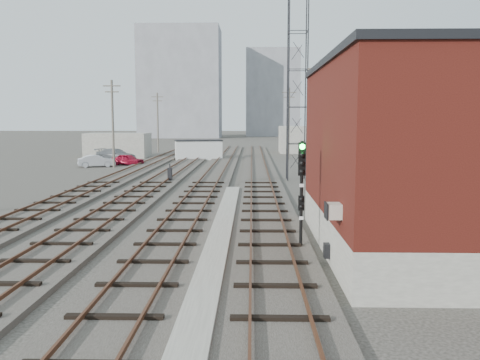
{
  "coord_description": "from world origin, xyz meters",
  "views": [
    {
      "loc": [
        1.82,
        -7.12,
        4.98
      ],
      "look_at": [
        1.27,
        16.22,
        2.2
      ],
      "focal_mm": 38.0,
      "sensor_mm": 36.0,
      "label": 1
    }
  ],
  "objects_px": {
    "switch_stand": "(170,174)",
    "site_trailer": "(198,150)",
    "car_red": "(128,160)",
    "car_silver": "(97,161)",
    "signal_mast": "(302,186)",
    "car_grey": "(116,155)"
  },
  "relations": [
    {
      "from": "signal_mast",
      "to": "car_silver",
      "type": "distance_m",
      "value": 38.7
    },
    {
      "from": "switch_stand",
      "to": "car_grey",
      "type": "xyz_separation_m",
      "value": [
        -9.86,
        20.77,
        0.09
      ]
    },
    {
      "from": "signal_mast",
      "to": "switch_stand",
      "type": "relative_size",
      "value": 2.98
    },
    {
      "from": "car_red",
      "to": "site_trailer",
      "type": "bearing_deg",
      "value": -21.61
    },
    {
      "from": "signal_mast",
      "to": "car_grey",
      "type": "bearing_deg",
      "value": 113.73
    },
    {
      "from": "site_trailer",
      "to": "car_red",
      "type": "bearing_deg",
      "value": -143.35
    },
    {
      "from": "signal_mast",
      "to": "car_red",
      "type": "height_order",
      "value": "signal_mast"
    },
    {
      "from": "car_red",
      "to": "car_silver",
      "type": "xyz_separation_m",
      "value": [
        -2.79,
        -2.22,
        0.02
      ]
    },
    {
      "from": "signal_mast",
      "to": "car_silver",
      "type": "height_order",
      "value": "signal_mast"
    },
    {
      "from": "switch_stand",
      "to": "car_silver",
      "type": "height_order",
      "value": "switch_stand"
    },
    {
      "from": "switch_stand",
      "to": "car_silver",
      "type": "relative_size",
      "value": 0.36
    },
    {
      "from": "car_grey",
      "to": "car_silver",
      "type": "bearing_deg",
      "value": -157.88
    },
    {
      "from": "site_trailer",
      "to": "car_grey",
      "type": "bearing_deg",
      "value": -176.85
    },
    {
      "from": "switch_stand",
      "to": "car_red",
      "type": "height_order",
      "value": "switch_stand"
    },
    {
      "from": "site_trailer",
      "to": "car_red",
      "type": "relative_size",
      "value": 1.74
    },
    {
      "from": "car_silver",
      "to": "site_trailer",
      "type": "bearing_deg",
      "value": -64.16
    },
    {
      "from": "car_grey",
      "to": "site_trailer",
      "type": "bearing_deg",
      "value": -52.41
    },
    {
      "from": "switch_stand",
      "to": "site_trailer",
      "type": "distance_m",
      "value": 23.35
    },
    {
      "from": "site_trailer",
      "to": "car_silver",
      "type": "height_order",
      "value": "site_trailer"
    },
    {
      "from": "signal_mast",
      "to": "site_trailer",
      "type": "relative_size",
      "value": 0.67
    },
    {
      "from": "switch_stand",
      "to": "car_grey",
      "type": "relative_size",
      "value": 0.27
    },
    {
      "from": "car_red",
      "to": "car_grey",
      "type": "distance_m",
      "value": 5.93
    }
  ]
}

